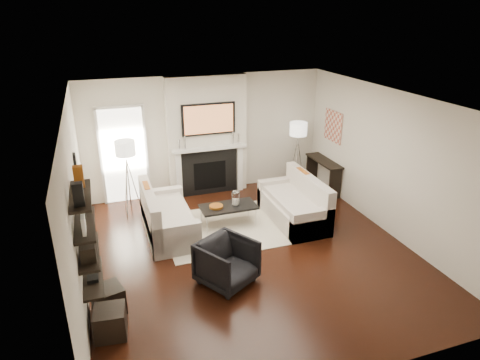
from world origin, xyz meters
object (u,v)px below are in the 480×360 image
object	(u,v)px
loveseat_left_base	(169,224)
armchair	(227,261)
coffee_table	(228,207)
loveseat_right_base	(293,211)
lamp_right_shade	(298,129)
ottoman_near	(108,300)
lamp_left_shade	(125,148)

from	to	relation	value
loveseat_left_base	armchair	bearing A→B (deg)	-72.86
loveseat_left_base	coffee_table	bearing A→B (deg)	-1.76
loveseat_right_base	lamp_right_shade	bearing A→B (deg)	62.13
loveseat_right_base	ottoman_near	distance (m)	4.08
armchair	lamp_right_shade	xyz separation A→B (m)	(2.72, 3.16, 1.05)
loveseat_left_base	lamp_right_shade	size ratio (longest dim) A/B	4.50
loveseat_right_base	coffee_table	size ratio (longest dim) A/B	1.64
loveseat_right_base	armchair	distance (m)	2.49
ottoman_near	loveseat_right_base	bearing A→B (deg)	24.99
coffee_table	lamp_left_shade	size ratio (longest dim) A/B	2.75
lamp_right_shade	ottoman_near	distance (m)	5.72
loveseat_left_base	armchair	xyz separation A→B (m)	(0.58, -1.87, 0.19)
armchair	lamp_left_shade	world-z (taller)	lamp_left_shade
lamp_left_shade	ottoman_near	world-z (taller)	lamp_left_shade
loveseat_right_base	coffee_table	world-z (taller)	same
loveseat_left_base	armchair	world-z (taller)	armchair
loveseat_left_base	ottoman_near	bearing A→B (deg)	-121.56
coffee_table	ottoman_near	bearing A→B (deg)	-140.87
loveseat_right_base	lamp_left_shade	size ratio (longest dim) A/B	4.50
lamp_right_shade	ottoman_near	xyz separation A→B (m)	(-4.52, -3.28, -1.25)
ottoman_near	lamp_right_shade	bearing A→B (deg)	35.99
coffee_table	lamp_right_shade	bearing A→B (deg)	32.11
coffee_table	lamp_right_shade	size ratio (longest dim) A/B	2.75
coffee_table	armchair	bearing A→B (deg)	-108.17
coffee_table	ottoman_near	size ratio (longest dim) A/B	2.75
loveseat_right_base	ottoman_near	xyz separation A→B (m)	(-3.69, -1.72, -0.01)
loveseat_right_base	coffee_table	xyz separation A→B (m)	(-1.29, 0.23, 0.19)
loveseat_right_base	armchair	bearing A→B (deg)	-139.78
armchair	ottoman_near	distance (m)	1.81
coffee_table	armchair	size ratio (longest dim) A/B	1.38
armchair	ottoman_near	bearing A→B (deg)	152.78
loveseat_right_base	lamp_left_shade	bearing A→B (deg)	155.96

